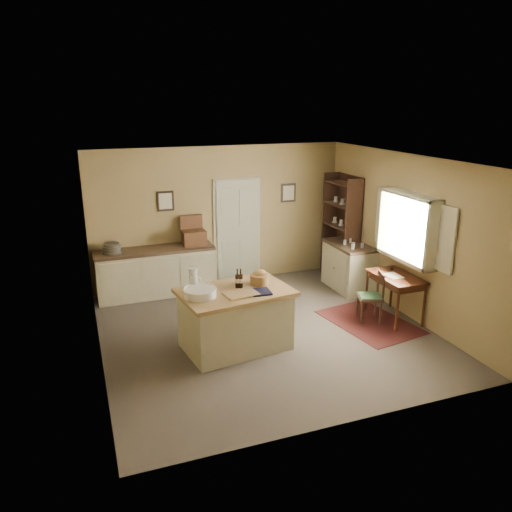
{
  "coord_description": "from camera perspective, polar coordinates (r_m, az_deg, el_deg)",
  "views": [
    {
      "loc": [
        -2.62,
        -6.7,
        3.53
      ],
      "look_at": [
        -0.02,
        0.39,
        1.15
      ],
      "focal_mm": 35.0,
      "sensor_mm": 36.0,
      "label": 1
    }
  ],
  "objects": [
    {
      "name": "ceiling",
      "position": [
        7.25,
        1.22,
        10.9
      ],
      "size": [
        5.0,
        5.0,
        0.0
      ],
      "primitive_type": "plane",
      "color": "silver",
      "rests_on": "wall_back"
    },
    {
      "name": "writing_desk",
      "position": [
        8.54,
        15.68,
        -2.75
      ],
      "size": [
        0.59,
        0.96,
        0.82
      ],
      "color": "#34170C",
      "rests_on": "ground"
    },
    {
      "name": "right_cabinet",
      "position": [
        9.79,
        10.52,
        -1.13
      ],
      "size": [
        0.62,
        1.12,
        0.99
      ],
      "color": "#BEB594",
      "rests_on": "ground"
    },
    {
      "name": "work_island",
      "position": [
        7.35,
        -2.43,
        -7.04
      ],
      "size": [
        1.7,
        1.23,
        1.2
      ],
      "rotation": [
        0.0,
        0.0,
        0.14
      ],
      "color": "#BEB594",
      "rests_on": "ground"
    },
    {
      "name": "rug",
      "position": [
        8.55,
        12.84,
        -7.36
      ],
      "size": [
        1.34,
        1.75,
        0.01
      ],
      "primitive_type": "cube",
      "rotation": [
        0.0,
        0.0,
        0.16
      ],
      "color": "#481614",
      "rests_on": "ground"
    },
    {
      "name": "shelving_unit",
      "position": [
        10.15,
        9.91,
        3.12
      ],
      "size": [
        0.36,
        0.96,
        2.12
      ],
      "color": "#301D15",
      "rests_on": "ground"
    },
    {
      "name": "wall_back",
      "position": [
        9.81,
        -4.17,
        4.59
      ],
      "size": [
        5.0,
        0.1,
        2.7
      ],
      "primitive_type": "cube",
      "color": "olive",
      "rests_on": "ground"
    },
    {
      "name": "wall_front",
      "position": [
        5.41,
        10.87,
        -6.6
      ],
      "size": [
        5.0,
        0.1,
        2.7
      ],
      "primitive_type": "cube",
      "color": "olive",
      "rests_on": "ground"
    },
    {
      "name": "framed_prints",
      "position": [
        9.77,
        -3.05,
        6.77
      ],
      "size": [
        2.82,
        0.02,
        0.38
      ],
      "color": "black",
      "rests_on": "ground"
    },
    {
      "name": "desk_chair",
      "position": [
        8.47,
        12.86,
        -4.62
      ],
      "size": [
        0.48,
        0.48,
        0.81
      ],
      "primitive_type": null,
      "rotation": [
        0.0,
        0.0,
        -0.31
      ],
      "color": "#301D15",
      "rests_on": "ground"
    },
    {
      "name": "wall_right",
      "position": [
        8.71,
        16.67,
        2.24
      ],
      "size": [
        0.1,
        5.0,
        2.7
      ],
      "primitive_type": "cube",
      "color": "olive",
      "rests_on": "ground"
    },
    {
      "name": "ground",
      "position": [
        8.02,
        1.09,
        -8.65
      ],
      "size": [
        5.0,
        5.0,
        0.0
      ],
      "primitive_type": "plane",
      "color": "#63574C",
      "rests_on": "ground"
    },
    {
      "name": "window",
      "position": [
        8.47,
        17.16,
        3.16
      ],
      "size": [
        0.25,
        1.99,
        1.12
      ],
      "color": "#BEB594",
      "rests_on": "ground"
    },
    {
      "name": "wall_left",
      "position": [
        7.05,
        -18.15,
        -1.44
      ],
      "size": [
        0.1,
        5.0,
        2.7
      ],
      "primitive_type": "cube",
      "color": "olive",
      "rests_on": "ground"
    },
    {
      "name": "door",
      "position": [
        9.96,
        -2.15,
        3.06
      ],
      "size": [
        0.97,
        0.06,
        2.11
      ],
      "primitive_type": "cube",
      "color": "#A8AA90",
      "rests_on": "ground"
    },
    {
      "name": "sideboard",
      "position": [
        9.5,
        -11.34,
        -1.61
      ],
      "size": [
        2.19,
        0.62,
        1.18
      ],
      "color": "#BEB594",
      "rests_on": "ground"
    }
  ]
}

